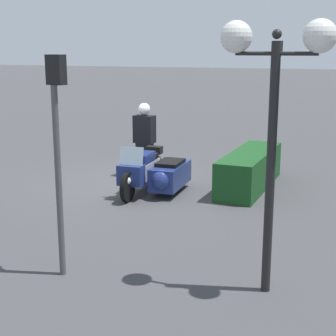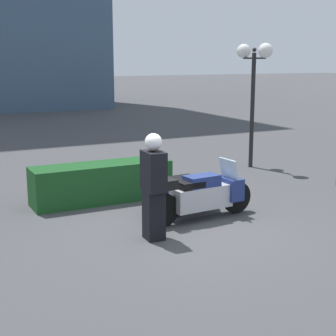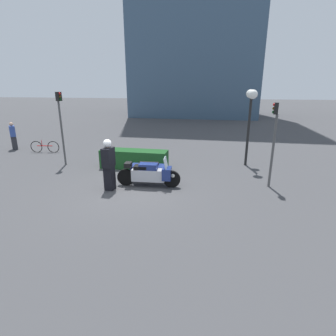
# 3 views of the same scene
# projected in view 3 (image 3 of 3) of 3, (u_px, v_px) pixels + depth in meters

# --- Properties ---
(ground_plane) EXTENTS (160.00, 160.00, 0.00)m
(ground_plane) POSITION_uv_depth(u_px,v_px,m) (129.00, 188.00, 9.86)
(ground_plane) COLOR #424244
(police_motorcycle) EXTENTS (2.43, 1.21, 1.16)m
(police_motorcycle) POSITION_uv_depth(u_px,v_px,m) (151.00, 172.00, 10.22)
(police_motorcycle) COLOR black
(police_motorcycle) RESTS_ON ground
(officer_rider) EXTENTS (0.34, 0.53, 1.89)m
(officer_rider) POSITION_uv_depth(u_px,v_px,m) (109.00, 164.00, 9.45)
(officer_rider) COLOR black
(officer_rider) RESTS_ON ground
(hedge_bush_curbside) EXTENTS (3.11, 0.85, 0.85)m
(hedge_bush_curbside) POSITION_uv_depth(u_px,v_px,m) (134.00, 159.00, 12.19)
(hedge_bush_curbside) COLOR #19471E
(hedge_bush_curbside) RESTS_ON ground
(twin_lamp_post) EXTENTS (0.41, 1.42, 3.54)m
(twin_lamp_post) POSITION_uv_depth(u_px,v_px,m) (251.00, 104.00, 11.93)
(twin_lamp_post) COLOR black
(twin_lamp_post) RESTS_ON ground
(traffic_light_near) EXTENTS (0.22, 0.28, 3.12)m
(traffic_light_near) POSITION_uv_depth(u_px,v_px,m) (274.00, 132.00, 9.42)
(traffic_light_near) COLOR #4C4C4C
(traffic_light_near) RESTS_ON ground
(traffic_light_far) EXTENTS (0.22, 0.28, 3.43)m
(traffic_light_far) POSITION_uv_depth(u_px,v_px,m) (61.00, 118.00, 12.15)
(traffic_light_far) COLOR #4C4C4C
(traffic_light_far) RESTS_ON ground
(pedestrian_bystander) EXTENTS (0.53, 0.53, 1.64)m
(pedestrian_bystander) POSITION_uv_depth(u_px,v_px,m) (13.00, 136.00, 15.76)
(pedestrian_bystander) COLOR #2D2D33
(pedestrian_bystander) RESTS_ON ground
(bicycle_parked) EXTENTS (1.68, 0.30, 0.73)m
(bicycle_parked) POSITION_uv_depth(u_px,v_px,m) (45.00, 147.00, 15.16)
(bicycle_parked) COLOR black
(bicycle_parked) RESTS_ON ground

